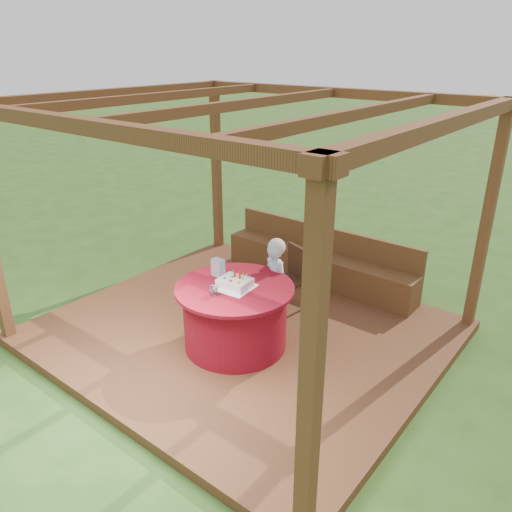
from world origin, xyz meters
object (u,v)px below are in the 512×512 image
Objects in this scene: bench at (318,264)px; gift_bag at (218,268)px; chair at (291,276)px; elderly_woman at (276,282)px; birthday_cake at (235,283)px; table at (235,316)px; drinking_glass at (214,291)px.

bench is 14.46× the size of gift_bag.
elderly_woman is at bearing -77.00° from chair.
chair is 1.98× the size of birthday_cake.
chair is 1.17m from gift_bag.
table is 0.52m from drinking_glass.
gift_bag is (-0.16, -1.97, 0.59)m from bench.
chair is (-0.03, 1.15, 0.07)m from table.
gift_bag reaches higher than drinking_glass.
elderly_woman is 2.69× the size of birthday_cake.
chair is 4.07× the size of gift_bag.
gift_bag is at bearing 163.52° from table.
table is at bearing -88.46° from chair.
gift_bag reaches higher than bench.
table is 6.42× the size of gift_bag.
chair is 1.49m from drinking_glass.
chair is at bearing 91.54° from table.
gift_bag is at bearing -126.09° from elderly_woman.
elderly_woman reaches higher than table.
birthday_cake is at bearing 78.35° from drinking_glass.
bench is at bearing 98.83° from chair.
drinking_glass is at bearing -90.42° from chair.
chair is 7.80× the size of drinking_glass.
elderly_woman is (0.11, -0.48, 0.13)m from chair.
gift_bag is 0.49m from drinking_glass.
birthday_cake reaches higher than table.
elderly_woman reaches higher than gift_bag.
gift_bag is at bearing -106.06° from chair.
elderly_woman is (0.08, 0.67, 0.20)m from table.
chair is (0.14, -0.91, 0.19)m from bench.
table is 1.17× the size of elderly_woman.
table is 3.13× the size of birthday_cake.
gift_bag is 1.92× the size of drinking_glass.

